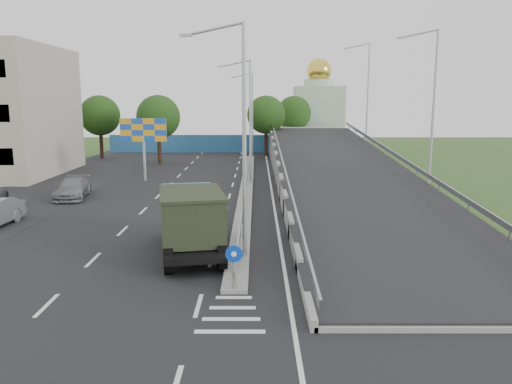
{
  "coord_description": "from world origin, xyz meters",
  "views": [
    {
      "loc": [
        0.84,
        -15.35,
        7.1
      ],
      "look_at": [
        0.79,
        10.98,
        2.2
      ],
      "focal_mm": 35.0,
      "sensor_mm": 36.0,
      "label": 1
    }
  ],
  "objects_px": {
    "dump_truck": "(191,217)",
    "lamp_post_near": "(240,130)",
    "lamp_post_mid": "(248,115)",
    "parked_car_d": "(73,188)",
    "church": "(318,112)",
    "billboard": "(143,134)",
    "lamp_post_far": "(251,110)",
    "sign_bollard": "(234,267)"
  },
  "relations": [
    {
      "from": "sign_bollard",
      "to": "lamp_post_near",
      "type": "xyz_separation_m",
      "value": [
        0.11,
        3.83,
        4.77
      ]
    },
    {
      "from": "lamp_post_near",
      "to": "lamp_post_mid",
      "type": "xyz_separation_m",
      "value": [
        0.0,
        20.0,
        0.0
      ]
    },
    {
      "from": "lamp_post_mid",
      "to": "billboard",
      "type": "xyz_separation_m",
      "value": [
        -9.11,
        2.0,
        -1.62
      ]
    },
    {
      "from": "dump_truck",
      "to": "parked_car_d",
      "type": "distance_m",
      "value": 16.79
    },
    {
      "from": "sign_bollard",
      "to": "lamp_post_near",
      "type": "bearing_deg",
      "value": 88.36
    },
    {
      "from": "billboard",
      "to": "parked_car_d",
      "type": "bearing_deg",
      "value": -115.17
    },
    {
      "from": "dump_truck",
      "to": "parked_car_d",
      "type": "relative_size",
      "value": 1.47
    },
    {
      "from": "lamp_post_mid",
      "to": "dump_truck",
      "type": "distance_m",
      "value": 19.41
    },
    {
      "from": "church",
      "to": "billboard",
      "type": "height_order",
      "value": "church"
    },
    {
      "from": "dump_truck",
      "to": "billboard",
      "type": "bearing_deg",
      "value": 97.18
    },
    {
      "from": "sign_bollard",
      "to": "parked_car_d",
      "type": "xyz_separation_m",
      "value": [
        -12.59,
        18.18,
        -0.31
      ]
    },
    {
      "from": "lamp_post_far",
      "to": "dump_truck",
      "type": "bearing_deg",
      "value": -93.46
    },
    {
      "from": "lamp_post_mid",
      "to": "lamp_post_far",
      "type": "relative_size",
      "value": 1.0
    },
    {
      "from": "lamp_post_mid",
      "to": "parked_car_d",
      "type": "bearing_deg",
      "value": -156.04
    },
    {
      "from": "dump_truck",
      "to": "lamp_post_near",
      "type": "bearing_deg",
      "value": -37.33
    },
    {
      "from": "lamp_post_far",
      "to": "parked_car_d",
      "type": "distance_m",
      "value": 29.06
    },
    {
      "from": "lamp_post_mid",
      "to": "dump_truck",
      "type": "xyz_separation_m",
      "value": [
        -2.35,
        -18.83,
        -4.1
      ]
    },
    {
      "from": "sign_bollard",
      "to": "billboard",
      "type": "distance_m",
      "value": 27.53
    },
    {
      "from": "church",
      "to": "dump_truck",
      "type": "xyz_separation_m",
      "value": [
        -12.24,
        -52.83,
        -3.6
      ]
    },
    {
      "from": "lamp_post_far",
      "to": "billboard",
      "type": "distance_m",
      "value": 20.24
    },
    {
      "from": "billboard",
      "to": "dump_truck",
      "type": "height_order",
      "value": "billboard"
    },
    {
      "from": "lamp_post_far",
      "to": "church",
      "type": "relative_size",
      "value": 0.73
    },
    {
      "from": "dump_truck",
      "to": "parked_car_d",
      "type": "height_order",
      "value": "dump_truck"
    },
    {
      "from": "sign_bollard",
      "to": "church",
      "type": "height_order",
      "value": "church"
    },
    {
      "from": "church",
      "to": "dump_truck",
      "type": "relative_size",
      "value": 1.88
    },
    {
      "from": "parked_car_d",
      "to": "dump_truck",
      "type": "bearing_deg",
      "value": -60.89
    },
    {
      "from": "sign_bollard",
      "to": "parked_car_d",
      "type": "relative_size",
      "value": 0.33
    },
    {
      "from": "lamp_post_near",
      "to": "billboard",
      "type": "bearing_deg",
      "value": 112.49
    },
    {
      "from": "lamp_post_mid",
      "to": "church",
      "type": "distance_m",
      "value": 35.41
    },
    {
      "from": "church",
      "to": "parked_car_d",
      "type": "height_order",
      "value": "church"
    },
    {
      "from": "billboard",
      "to": "parked_car_d",
      "type": "height_order",
      "value": "billboard"
    },
    {
      "from": "sign_bollard",
      "to": "lamp_post_mid",
      "type": "relative_size",
      "value": 0.17
    },
    {
      "from": "sign_bollard",
      "to": "lamp_post_near",
      "type": "relative_size",
      "value": 0.17
    },
    {
      "from": "lamp_post_far",
      "to": "billboard",
      "type": "height_order",
      "value": "lamp_post_far"
    },
    {
      "from": "lamp_post_near",
      "to": "parked_car_d",
      "type": "relative_size",
      "value": 2.01
    },
    {
      "from": "sign_bollard",
      "to": "lamp_post_far",
      "type": "relative_size",
      "value": 0.17
    },
    {
      "from": "billboard",
      "to": "dump_truck",
      "type": "bearing_deg",
      "value": -72.02
    },
    {
      "from": "parked_car_d",
      "to": "lamp_post_near",
      "type": "bearing_deg",
      "value": -57.53
    },
    {
      "from": "church",
      "to": "parked_car_d",
      "type": "xyz_separation_m",
      "value": [
        -22.59,
        -39.64,
        -4.58
      ]
    },
    {
      "from": "dump_truck",
      "to": "church",
      "type": "bearing_deg",
      "value": 66.15
    },
    {
      "from": "lamp_post_near",
      "to": "dump_truck",
      "type": "distance_m",
      "value": 4.87
    },
    {
      "from": "lamp_post_near",
      "to": "church",
      "type": "distance_m",
      "value": 54.9
    }
  ]
}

